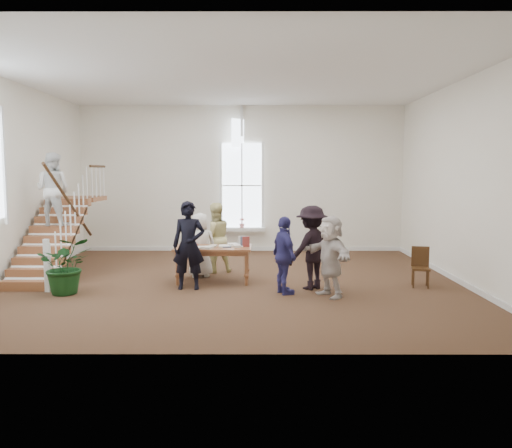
{
  "coord_description": "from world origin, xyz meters",
  "views": [
    {
      "loc": [
        0.48,
        -11.07,
        2.48
      ],
      "look_at": [
        0.45,
        0.4,
        1.27
      ],
      "focal_mm": 35.0,
      "sensor_mm": 36.0,
      "label": 1
    }
  ],
  "objects_px": {
    "person_yellow": "(215,238)",
    "woman_cluster_b": "(312,248)",
    "police_officer": "(189,245)",
    "woman_cluster_c": "(330,256)",
    "library_table": "(213,251)",
    "floor_plant": "(66,265)",
    "elderly_woman": "(200,245)",
    "woman_cluster_a": "(284,255)",
    "side_chair": "(420,265)"
  },
  "relations": [
    {
      "from": "police_officer",
      "to": "woman_cluster_c",
      "type": "height_order",
      "value": "police_officer"
    },
    {
      "from": "woman_cluster_a",
      "to": "woman_cluster_c",
      "type": "distance_m",
      "value": 0.92
    },
    {
      "from": "library_table",
      "to": "person_yellow",
      "type": "relative_size",
      "value": 1.0
    },
    {
      "from": "woman_cluster_a",
      "to": "floor_plant",
      "type": "height_order",
      "value": "woman_cluster_a"
    },
    {
      "from": "elderly_woman",
      "to": "woman_cluster_a",
      "type": "relative_size",
      "value": 0.96
    },
    {
      "from": "person_yellow",
      "to": "floor_plant",
      "type": "distance_m",
      "value": 3.58
    },
    {
      "from": "woman_cluster_c",
      "to": "library_table",
      "type": "bearing_deg",
      "value": -144.89
    },
    {
      "from": "person_yellow",
      "to": "woman_cluster_b",
      "type": "relative_size",
      "value": 0.97
    },
    {
      "from": "police_officer",
      "to": "elderly_woman",
      "type": "xyz_separation_m",
      "value": [
        0.1,
        1.25,
        -0.17
      ]
    },
    {
      "from": "person_yellow",
      "to": "floor_plant",
      "type": "xyz_separation_m",
      "value": [
        -2.84,
        -2.17,
        -0.28
      ]
    },
    {
      "from": "police_officer",
      "to": "woman_cluster_c",
      "type": "xyz_separation_m",
      "value": [
        2.89,
        -0.63,
        -0.12
      ]
    },
    {
      "from": "police_officer",
      "to": "woman_cluster_c",
      "type": "relative_size",
      "value": 1.15
    },
    {
      "from": "side_chair",
      "to": "elderly_woman",
      "type": "bearing_deg",
      "value": -178.59
    },
    {
      "from": "police_officer",
      "to": "woman_cluster_a",
      "type": "xyz_separation_m",
      "value": [
        1.99,
        -0.43,
        -0.14
      ]
    },
    {
      "from": "woman_cluster_a",
      "to": "side_chair",
      "type": "xyz_separation_m",
      "value": [
        2.99,
        0.69,
        -0.32
      ]
    },
    {
      "from": "library_table",
      "to": "side_chair",
      "type": "bearing_deg",
      "value": -4.12
    },
    {
      "from": "elderly_woman",
      "to": "floor_plant",
      "type": "xyz_separation_m",
      "value": [
        -2.54,
        -1.67,
        -0.18
      ]
    },
    {
      "from": "library_table",
      "to": "woman_cluster_b",
      "type": "bearing_deg",
      "value": -15.56
    },
    {
      "from": "police_officer",
      "to": "person_yellow",
      "type": "bearing_deg",
      "value": 77.35
    },
    {
      "from": "library_table",
      "to": "woman_cluster_c",
      "type": "distance_m",
      "value": 2.76
    },
    {
      "from": "police_officer",
      "to": "person_yellow",
      "type": "height_order",
      "value": "police_officer"
    },
    {
      "from": "person_yellow",
      "to": "side_chair",
      "type": "height_order",
      "value": "person_yellow"
    },
    {
      "from": "woman_cluster_a",
      "to": "woman_cluster_b",
      "type": "relative_size",
      "value": 0.89
    },
    {
      "from": "woman_cluster_a",
      "to": "woman_cluster_c",
      "type": "height_order",
      "value": "woman_cluster_c"
    },
    {
      "from": "police_officer",
      "to": "side_chair",
      "type": "relative_size",
      "value": 2.17
    },
    {
      "from": "person_yellow",
      "to": "woman_cluster_c",
      "type": "height_order",
      "value": "person_yellow"
    },
    {
      "from": "elderly_woman",
      "to": "side_chair",
      "type": "xyz_separation_m",
      "value": [
        4.88,
        -0.98,
        -0.29
      ]
    },
    {
      "from": "woman_cluster_b",
      "to": "side_chair",
      "type": "xyz_separation_m",
      "value": [
        2.39,
        0.24,
        -0.42
      ]
    },
    {
      "from": "woman_cluster_a",
      "to": "floor_plant",
      "type": "xyz_separation_m",
      "value": [
        -4.43,
        0.0,
        -0.21
      ]
    },
    {
      "from": "woman_cluster_c",
      "to": "floor_plant",
      "type": "bearing_deg",
      "value": -119.54
    },
    {
      "from": "woman_cluster_c",
      "to": "side_chair",
      "type": "relative_size",
      "value": 1.89
    },
    {
      "from": "woman_cluster_a",
      "to": "person_yellow",
      "type": "bearing_deg",
      "value": 14.98
    },
    {
      "from": "elderly_woman",
      "to": "woman_cluster_c",
      "type": "xyz_separation_m",
      "value": [
        2.79,
        -1.88,
        0.05
      ]
    },
    {
      "from": "person_yellow",
      "to": "side_chair",
      "type": "relative_size",
      "value": 2.0
    },
    {
      "from": "elderly_woman",
      "to": "woman_cluster_b",
      "type": "xyz_separation_m",
      "value": [
        2.49,
        -1.23,
        0.12
      ]
    },
    {
      "from": "library_table",
      "to": "woman_cluster_c",
      "type": "bearing_deg",
      "value": -26.87
    },
    {
      "from": "library_table",
      "to": "elderly_woman",
      "type": "bearing_deg",
      "value": 120.57
    },
    {
      "from": "library_table",
      "to": "woman_cluster_b",
      "type": "distance_m",
      "value": 2.24
    },
    {
      "from": "woman_cluster_c",
      "to": "side_chair",
      "type": "distance_m",
      "value": 2.3
    },
    {
      "from": "police_officer",
      "to": "woman_cluster_b",
      "type": "bearing_deg",
      "value": 0.73
    },
    {
      "from": "woman_cluster_b",
      "to": "side_chair",
      "type": "height_order",
      "value": "woman_cluster_b"
    },
    {
      "from": "elderly_woman",
      "to": "woman_cluster_c",
      "type": "bearing_deg",
      "value": 134.36
    },
    {
      "from": "police_officer",
      "to": "floor_plant",
      "type": "relative_size",
      "value": 1.6
    },
    {
      "from": "elderly_woman",
      "to": "woman_cluster_c",
      "type": "distance_m",
      "value": 3.36
    },
    {
      "from": "library_table",
      "to": "person_yellow",
      "type": "height_order",
      "value": "person_yellow"
    },
    {
      "from": "library_table",
      "to": "floor_plant",
      "type": "relative_size",
      "value": 1.48
    },
    {
      "from": "person_yellow",
      "to": "woman_cluster_a",
      "type": "relative_size",
      "value": 1.09
    },
    {
      "from": "floor_plant",
      "to": "side_chair",
      "type": "bearing_deg",
      "value": 5.32
    },
    {
      "from": "woman_cluster_a",
      "to": "woman_cluster_c",
      "type": "bearing_deg",
      "value": -123.69
    },
    {
      "from": "library_table",
      "to": "person_yellow",
      "type": "distance_m",
      "value": 1.11
    }
  ]
}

